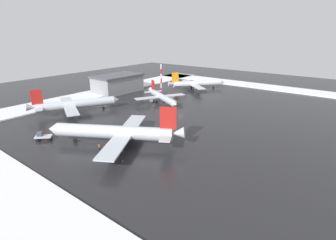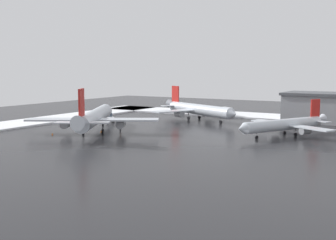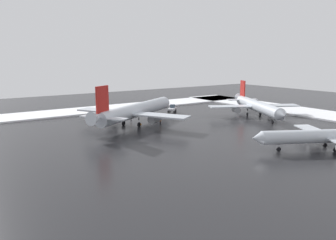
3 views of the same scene
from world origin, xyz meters
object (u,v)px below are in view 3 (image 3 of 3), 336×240
pushback_tug (172,108)px  airplane_far_rear (136,111)px  ground_crew_by_nose_gear (160,121)px  airplane_distant_tail (257,106)px  ground_crew_near_tug (131,118)px  traffic_cone_near_nose (141,124)px  traffic_cone_mid_line (98,123)px  airplane_parked_portside (323,136)px

pushback_tug → airplane_far_rear: bearing=163.7°
airplane_far_rear → ground_crew_by_nose_gear: airplane_far_rear is taller
airplane_distant_tail → ground_crew_near_tug: airplane_distant_tail is taller
pushback_tug → ground_crew_by_nose_gear: pushback_tug is taller
airplane_distant_tail → traffic_cone_near_nose: 36.52m
traffic_cone_mid_line → traffic_cone_near_nose: bearing=-128.0°
airplane_far_rear → airplane_parked_portside: 46.32m
airplane_far_rear → traffic_cone_mid_line: (5.96, 8.48, -3.55)m
airplane_distant_tail → ground_crew_by_nose_gear: (6.90, 30.48, -2.39)m
airplane_parked_portside → ground_crew_by_nose_gear: size_ratio=15.19×
ground_crew_by_nose_gear → ground_crew_near_tug: (8.91, 4.26, 0.00)m
airplane_parked_portside → traffic_cone_mid_line: (48.42, 26.96, -2.49)m
ground_crew_near_tug → pushback_tug: bearing=-160.3°
airplane_distant_tail → ground_crew_by_nose_gear: 31.35m
airplane_far_rear → traffic_cone_near_nose: 3.88m
airplane_parked_portside → ground_crew_by_nose_gear: airplane_parked_portside is taller
airplane_far_rear → pushback_tug: airplane_far_rear is taller
ground_crew_near_tug → traffic_cone_mid_line: ground_crew_near_tug is taller
airplane_parked_portside → pushback_tug: airplane_parked_portside is taller
airplane_parked_portside → traffic_cone_near_nose: 44.83m
pushback_tug → airplane_distant_tail: bearing=-98.2°
airplane_parked_portside → traffic_cone_mid_line: bearing=-33.2°
traffic_cone_mid_line → airplane_distant_tail: bearing=-110.5°
airplane_distant_tail → airplane_far_rear: bearing=-80.0°
airplane_distant_tail → pushback_tug: bearing=-116.3°
airplane_far_rear → airplane_distant_tail: (-10.68, -36.01, -0.46)m
ground_crew_by_nose_gear → pushback_tug: bearing=19.1°
traffic_cone_near_nose → airplane_parked_portside: bearing=-156.8°
airplane_parked_portside → airplane_distant_tail: size_ratio=0.81×
pushback_tug → traffic_cone_near_nose: 22.47m
airplane_far_rear → airplane_parked_portside: bearing=-96.6°
pushback_tug → ground_crew_by_nose_gear: (-14.69, 14.14, -0.31)m
pushback_tug → traffic_cone_near_nose: bearing=167.7°
airplane_far_rear → pushback_tug: (10.91, -19.67, -2.54)m
pushback_tug → ground_crew_near_tug: pushback_tug is taller
airplane_far_rear → pushback_tug: size_ratio=7.33×
airplane_parked_portside → traffic_cone_mid_line: 55.48m
airplane_far_rear → ground_crew_by_nose_gear: bearing=-64.5°
ground_crew_near_tug → airplane_distant_tail: bearing=157.8°
ground_crew_near_tug → traffic_cone_near_nose: bearing=88.5°
airplane_distant_tail → traffic_cone_mid_line: (16.64, 44.49, -3.09)m
pushback_tug → ground_crew_near_tug: size_ratio=2.82×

